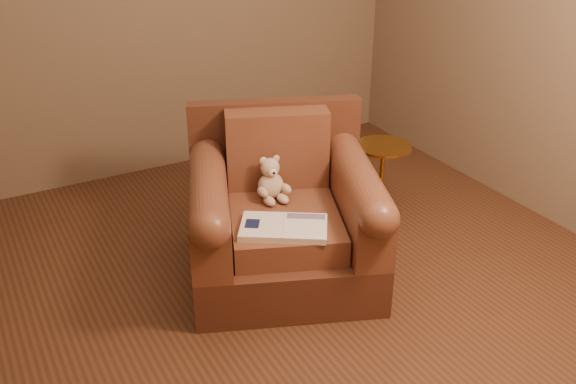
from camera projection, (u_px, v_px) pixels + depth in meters
floor at (275, 312)px, 3.27m from camera, size 4.00×4.00×0.00m
armchair at (283, 217)px, 3.46m from camera, size 1.24×1.22×0.87m
teddy_bear at (271, 183)px, 3.45m from camera, size 0.18×0.20×0.24m
guidebook at (284, 227)px, 3.17m from camera, size 0.50×0.45×0.03m
side_table at (381, 178)px, 4.07m from camera, size 0.35×0.35×0.49m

